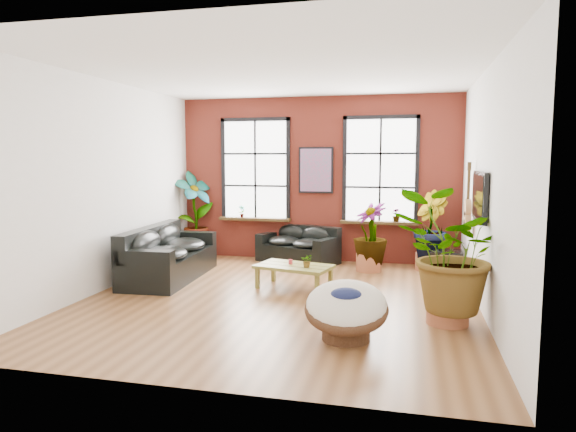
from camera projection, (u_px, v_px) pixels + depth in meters
The scene contains 19 objects.
room at pixel (281, 188), 7.99m from camera, with size 6.04×6.54×3.54m.
sofa_back at pixel (299, 246), 10.91m from camera, with size 1.86×1.40×0.77m.
sofa_left at pixel (167, 255), 9.43m from camera, with size 1.14×2.45×0.95m.
coffee_table at pixel (294, 268), 8.69m from camera, with size 1.38×0.98×0.48m.
papasan_chair at pixel (346, 308), 6.21m from camera, with size 1.07×1.08×0.76m.
poster at pixel (316, 170), 10.90m from camera, with size 0.74×0.06×0.98m.
tv_wall_unit at pixel (476, 202), 7.78m from camera, with size 0.13×1.86×1.20m.
media_box at pixel (446, 263), 9.61m from camera, with size 0.59×0.49×0.48m.
pot_back_left at pixel (196, 248), 11.48m from camera, with size 0.57×0.57×0.38m.
pot_back_right at pixel (428, 262), 10.11m from camera, with size 0.53×0.53×0.34m.
pot_right_wall at pixel (448, 309), 6.84m from camera, with size 0.68×0.68×0.41m.
pot_mid at pixel (369, 262), 10.04m from camera, with size 0.51×0.51×0.36m.
floor_plant_back_left at pixel (195, 211), 11.38m from camera, with size 0.94×0.63×1.78m, color #1B4913.
floor_plant_back_right at pixel (429, 227), 10.01m from camera, with size 0.79×0.64×1.44m, color #1B4913.
floor_plant_right_wall at pixel (448, 252), 6.73m from camera, with size 1.46×1.27×1.62m, color #1B4913.
floor_plant_mid at pixel (370, 234), 9.99m from camera, with size 0.67×0.67×1.20m, color #1B4913.
table_plant at pixel (307, 261), 8.50m from camera, with size 0.20×0.17×0.22m, color #1B4913.
sill_plant_left at pixel (242, 211), 11.33m from camera, with size 0.14×0.10×0.27m, color #1B4913.
sill_plant_right at pixel (396, 215), 10.57m from camera, with size 0.15×0.15×0.27m, color #1B4913.
Camera 1 is at (1.94, -7.61, 2.20)m, focal length 32.00 mm.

